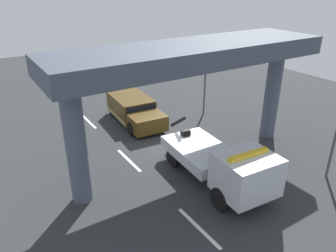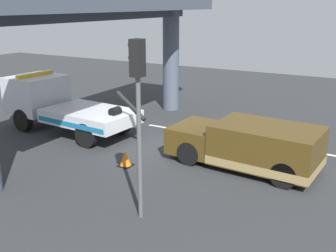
{
  "view_description": "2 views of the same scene",
  "coord_description": "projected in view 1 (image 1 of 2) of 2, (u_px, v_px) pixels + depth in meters",
  "views": [
    {
      "loc": [
        13.46,
        -8.78,
        8.65
      ],
      "look_at": [
        0.36,
        -0.4,
        1.57
      ],
      "focal_mm": 34.48,
      "sensor_mm": 36.0,
      "label": 1
    },
    {
      "loc": [
        -8.36,
        12.79,
        5.48
      ],
      "look_at": [
        -1.22,
        0.07,
        1.04
      ],
      "focal_mm": 43.18,
      "sensor_mm": 36.0,
      "label": 2
    }
  ],
  "objects": [
    {
      "name": "lane_stripe_east",
      "position": [
        199.0,
        228.0,
        12.33
      ],
      "size": [
        2.6,
        0.16,
        0.01
      ],
      "primitive_type": "cube",
      "color": "silver",
      "rests_on": "ground"
    },
    {
      "name": "lane_stripe_mid",
      "position": [
        129.0,
        160.0,
        16.93
      ],
      "size": [
        2.6,
        0.16,
        0.01
      ],
      "primitive_type": "cube",
      "color": "silver",
      "rests_on": "ground"
    },
    {
      "name": "traffic_light_near",
      "position": [
        206.0,
        66.0,
        21.41
      ],
      "size": [
        0.39,
        0.32,
        4.68
      ],
      "color": "#515456",
      "rests_on": "ground"
    },
    {
      "name": "lane_stripe_west",
      "position": [
        89.0,
        122.0,
        21.53
      ],
      "size": [
        2.6,
        0.16,
        0.01
      ],
      "primitive_type": "cube",
      "color": "silver",
      "rests_on": "ground"
    },
    {
      "name": "traffic_cone_orange",
      "position": [
        193.0,
        131.0,
        19.56
      ],
      "size": [
        0.47,
        0.47,
        0.56
      ],
      "color": "orange",
      "rests_on": "ground"
    },
    {
      "name": "overpass_structure",
      "position": [
        193.0,
        64.0,
        14.64
      ],
      "size": [
        3.6,
        13.47,
        6.06
      ],
      "color": "#4C5666",
      "rests_on": "ground"
    },
    {
      "name": "towed_van_green",
      "position": [
        134.0,
        110.0,
        21.28
      ],
      "size": [
        5.34,
        2.54,
        1.58
      ],
      "color": "#4C3814",
      "rests_on": "ground"
    },
    {
      "name": "tow_truck_white",
      "position": [
        224.0,
        164.0,
        14.27
      ],
      "size": [
        7.32,
        2.81,
        2.46
      ],
      "color": "silver",
      "rests_on": "ground"
    },
    {
      "name": "ground_plane",
      "position": [
        171.0,
        148.0,
        18.23
      ],
      "size": [
        60.0,
        40.0,
        0.1
      ],
      "primitive_type": "cube",
      "color": "#2D3033"
    }
  ]
}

